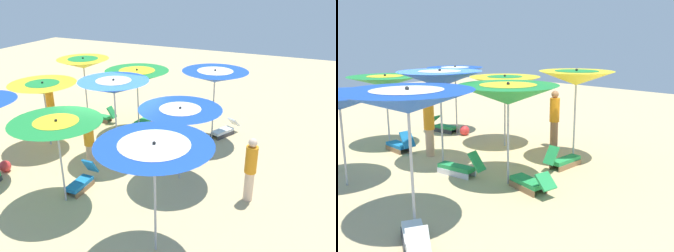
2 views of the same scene
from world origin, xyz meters
TOP-DOWN VIEW (x-y plane):
  - ground at (0.00, 0.00)m, footprint 36.53×36.53m
  - beach_umbrella_0 at (2.57, 2.94)m, footprint 1.96×1.96m
  - beach_umbrella_1 at (0.13, 2.73)m, footprint 2.15×2.15m
  - beach_umbrella_3 at (2.45, 0.56)m, footprint 2.25×2.25m
  - beach_umbrella_4 at (0.40, 0.20)m, footprint 2.12×2.12m
  - beach_umbrella_5 at (-2.29, 0.09)m, footprint 2.20×2.20m
  - beach_umbrella_6 at (2.88, -2.15)m, footprint 2.20×2.20m
  - beach_umbrella_7 at (-0.06, -2.14)m, footprint 2.23×2.23m
  - beach_umbrella_8 at (-2.92, -2.82)m, footprint 2.28×2.28m
  - lounger_0 at (3.10, 0.61)m, footprint 1.24×0.55m
  - lounger_1 at (2.67, 2.37)m, footprint 0.34×1.22m
  - lounger_2 at (3.38, -2.45)m, footprint 1.24×0.83m
  - lounger_3 at (1.23, 0.10)m, footprint 1.34×0.58m
  - lounger_5 at (-1.63, 0.08)m, footprint 1.12×0.41m
  - beachgoer_0 at (-0.29, -4.16)m, footprint 0.30×0.30m
  - beachgoer_1 at (-0.64, 0.48)m, footprint 0.30×0.30m
  - beachgoer_2 at (1.33, 3.66)m, footprint 0.30×0.30m
  - beach_ball at (-1.85, 2.69)m, footprint 0.35×0.35m

SIDE VIEW (x-z plane):
  - ground at x=0.00m, z-range -0.04..0.00m
  - beach_ball at x=-1.85m, z-range 0.00..0.35m
  - lounger_0 at x=3.10m, z-range -0.07..0.46m
  - lounger_2 at x=3.38m, z-range -0.08..0.48m
  - lounger_3 at x=1.23m, z-range -0.13..0.55m
  - lounger_1 at x=2.67m, z-range -0.13..0.54m
  - lounger_5 at x=-1.63m, z-range -0.12..0.56m
  - beachgoer_1 at x=-0.64m, z-range 0.04..1.73m
  - beachgoer_0 at x=-0.29m, z-range 0.04..1.78m
  - beachgoer_2 at x=1.33m, z-range 0.05..1.83m
  - beach_umbrella_7 at x=-0.06m, z-range 0.85..3.04m
  - beach_umbrella_1 at x=0.13m, z-range 0.89..3.13m
  - beach_umbrella_5 at x=-2.29m, z-range 0.92..3.18m
  - beach_umbrella_3 at x=2.45m, z-range 0.91..3.27m
  - beach_umbrella_6 at x=2.88m, z-range 1.02..3.55m
  - beach_umbrella_0 at x=2.57m, z-range 1.03..3.56m
  - beach_umbrella_4 at x=0.40m, z-range 1.02..3.58m
  - beach_umbrella_8 at x=-2.92m, z-range 1.04..3.57m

